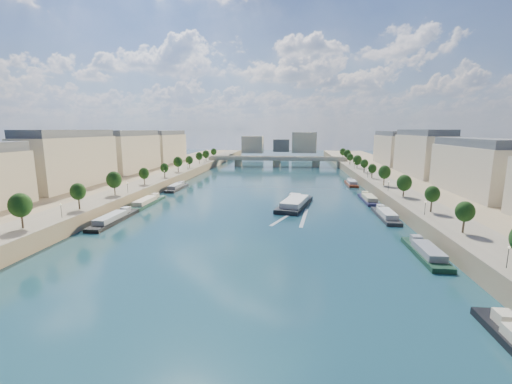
# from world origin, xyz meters

# --- Properties ---
(ground) EXTENTS (700.00, 700.00, 0.00)m
(ground) POSITION_xyz_m (0.00, 100.00, 0.00)
(ground) COLOR #0C2A39
(ground) RESTS_ON ground
(quay_left) EXTENTS (44.00, 520.00, 5.00)m
(quay_left) POSITION_xyz_m (-72.00, 100.00, 2.50)
(quay_left) COLOR #9E8460
(quay_left) RESTS_ON ground
(quay_right) EXTENTS (44.00, 520.00, 5.00)m
(quay_right) POSITION_xyz_m (72.00, 100.00, 2.50)
(quay_right) COLOR #9E8460
(quay_right) RESTS_ON ground
(pave_left) EXTENTS (14.00, 520.00, 0.10)m
(pave_left) POSITION_xyz_m (-57.00, 100.00, 5.05)
(pave_left) COLOR gray
(pave_left) RESTS_ON quay_left
(pave_right) EXTENTS (14.00, 520.00, 0.10)m
(pave_right) POSITION_xyz_m (57.00, 100.00, 5.05)
(pave_right) COLOR gray
(pave_right) RESTS_ON quay_right
(trees_left) EXTENTS (4.80, 268.80, 8.26)m
(trees_left) POSITION_xyz_m (-55.00, 102.00, 10.48)
(trees_left) COLOR #382B1E
(trees_left) RESTS_ON ground
(trees_right) EXTENTS (4.80, 268.80, 8.26)m
(trees_right) POSITION_xyz_m (55.00, 110.00, 10.48)
(trees_right) COLOR #382B1E
(trees_right) RESTS_ON ground
(lamps_left) EXTENTS (0.36, 200.36, 4.28)m
(lamps_left) POSITION_xyz_m (-52.50, 90.00, 7.78)
(lamps_left) COLOR black
(lamps_left) RESTS_ON ground
(lamps_right) EXTENTS (0.36, 200.36, 4.28)m
(lamps_right) POSITION_xyz_m (52.50, 105.00, 7.78)
(lamps_right) COLOR black
(lamps_right) RESTS_ON ground
(buildings_left) EXTENTS (16.00, 226.00, 23.20)m
(buildings_left) POSITION_xyz_m (-85.00, 112.00, 16.45)
(buildings_left) COLOR beige
(buildings_left) RESTS_ON ground
(buildings_right) EXTENTS (16.00, 226.00, 23.20)m
(buildings_right) POSITION_xyz_m (85.00, 112.00, 16.45)
(buildings_right) COLOR beige
(buildings_right) RESTS_ON ground
(skyline) EXTENTS (79.00, 42.00, 22.00)m
(skyline) POSITION_xyz_m (3.19, 319.52, 14.66)
(skyline) COLOR beige
(skyline) RESTS_ON ground
(bridge) EXTENTS (112.00, 12.00, 8.15)m
(bridge) POSITION_xyz_m (0.00, 222.96, 5.08)
(bridge) COLOR #C1B79E
(bridge) RESTS_ON ground
(tour_barge) EXTENTS (15.56, 31.76, 4.15)m
(tour_barge) POSITION_xyz_m (14.29, 74.50, 1.21)
(tour_barge) COLOR black
(tour_barge) RESTS_ON ground
(wake) EXTENTS (13.52, 25.97, 0.04)m
(wake) POSITION_xyz_m (14.29, 57.97, 0.02)
(wake) COLOR silver
(wake) RESTS_ON ground
(moored_barges_left) EXTENTS (5.00, 156.37, 3.60)m
(moored_barges_left) POSITION_xyz_m (-45.50, 51.40, 0.84)
(moored_barges_left) COLOR #1B273C
(moored_barges_left) RESTS_ON ground
(moored_barges_right) EXTENTS (5.00, 167.01, 3.60)m
(moored_barges_right) POSITION_xyz_m (45.50, 55.31, 0.84)
(moored_barges_right) COLOR black
(moored_barges_right) RESTS_ON ground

